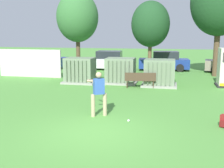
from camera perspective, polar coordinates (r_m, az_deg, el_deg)
name	(u,v)px	position (r m, az deg, el deg)	size (l,w,h in m)	color
ground_plane	(94,134)	(9.33, -3.70, -9.92)	(96.00, 96.00, 0.00)	#51933D
fence_panel	(30,63)	(21.56, -16.19, 4.04)	(4.80, 0.12, 2.00)	beige
transformer_west	(80,71)	(18.38, -6.45, 2.68)	(2.10, 1.70, 1.62)	#9E9B93
transformer_mid_west	(121,71)	(18.09, 1.73, 2.62)	(2.10, 1.70, 1.62)	#9E9B93
transformer_mid_east	(159,73)	(17.38, 9.53, 2.16)	(2.10, 1.70, 1.62)	#9E9B93
park_bench	(140,79)	(16.66, 5.69, 1.02)	(1.84, 0.62, 0.92)	#4C3828
batter	(98,91)	(11.00, -2.74, -1.47)	(1.07, 1.49, 1.74)	tan
sports_ball	(129,121)	(10.47, 3.34, -7.37)	(0.09, 0.09, 0.09)	white
tree_left	(77,17)	(23.49, -6.96, 13.16)	(3.36, 3.36, 6.41)	brown
tree_center_left	(150,24)	(22.11, 7.74, 11.80)	(2.91, 2.91, 5.56)	brown
tree_center_right	(219,2)	(22.33, 20.80, 15.12)	(4.06, 4.06, 7.77)	brown
parked_car_leftmost	(45,60)	(26.79, -13.40, 4.80)	(4.36, 2.26, 1.62)	navy
parked_car_left_of_center	(108,61)	(24.88, -0.81, 4.67)	(4.28, 2.07, 1.62)	silver
parked_car_right_of_center	(164,61)	(24.76, 10.43, 4.47)	(4.32, 2.17, 1.62)	navy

